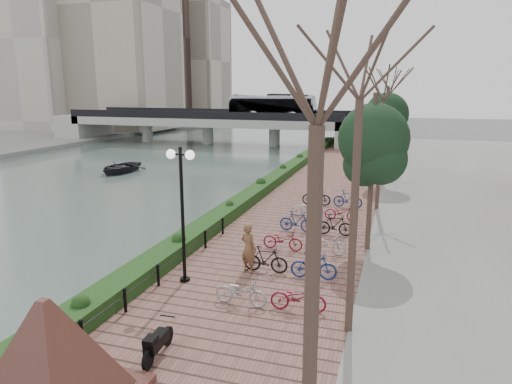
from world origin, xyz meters
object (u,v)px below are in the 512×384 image
at_px(granite_monument, 49,356).
at_px(lamppost, 181,186).
at_px(motorcycle, 158,341).
at_px(pedestrian, 249,248).
at_px(boat, 120,167).

distance_m(granite_monument, lamppost, 7.23).
xyz_separation_m(motorcycle, pedestrian, (0.46, 5.85, 0.51)).
height_order(motorcycle, boat, motorcycle).
bearing_deg(lamppost, motorcycle, -71.84).
relative_size(lamppost, pedestrian, 2.53).
relative_size(lamppost, motorcycle, 3.49).
bearing_deg(motorcycle, lamppost, 104.93).
xyz_separation_m(lamppost, pedestrian, (1.91, 1.41, -2.50)).
height_order(granite_monument, boat, granite_monument).
bearing_deg(motorcycle, pedestrian, 82.32).
relative_size(lamppost, boat, 1.04).
height_order(lamppost, boat, lamppost).
xyz_separation_m(pedestrian, boat, (-17.95, 18.46, -0.95)).
distance_m(motorcycle, boat, 29.95).
xyz_separation_m(granite_monument, lamppost, (-0.37, 6.90, 2.15)).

